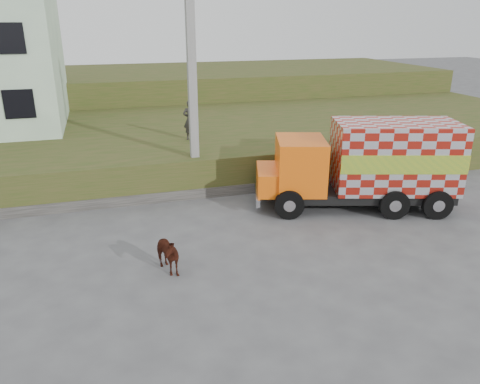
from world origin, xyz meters
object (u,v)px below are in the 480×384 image
object	(u,v)px
cargo_truck	(367,164)
cow	(165,254)
pedestrian	(190,120)
utility_pole	(192,88)

from	to	relation	value
cargo_truck	cow	bearing A→B (deg)	-144.28
cargo_truck	pedestrian	bearing A→B (deg)	148.67
cow	cargo_truck	bearing A→B (deg)	-1.60
utility_pole	cow	world-z (taller)	utility_pole
utility_pole	pedestrian	distance (m)	3.19
utility_pole	cargo_truck	size ratio (longest dim) A/B	1.09
utility_pole	pedestrian	xyz separation A→B (m)	(0.37, 2.66, -1.71)
utility_pole	cargo_truck	xyz separation A→B (m)	(5.57, -3.08, -2.47)
pedestrian	cargo_truck	bearing A→B (deg)	152.18
cow	pedestrian	world-z (taller)	pedestrian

